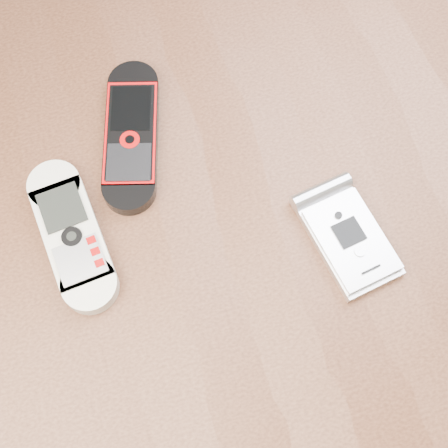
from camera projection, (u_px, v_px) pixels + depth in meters
ground at (222, 361)px, 1.29m from camera, size 4.00×4.00×0.00m
table at (220, 264)px, 0.69m from camera, size 1.20×0.80×0.75m
nokia_white at (72, 234)px, 0.58m from camera, size 0.07×0.16×0.02m
nokia_black_red at (131, 135)px, 0.62m from camera, size 0.10×0.18×0.02m
motorola_razr at (349, 238)px, 0.58m from camera, size 0.08×0.13×0.02m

